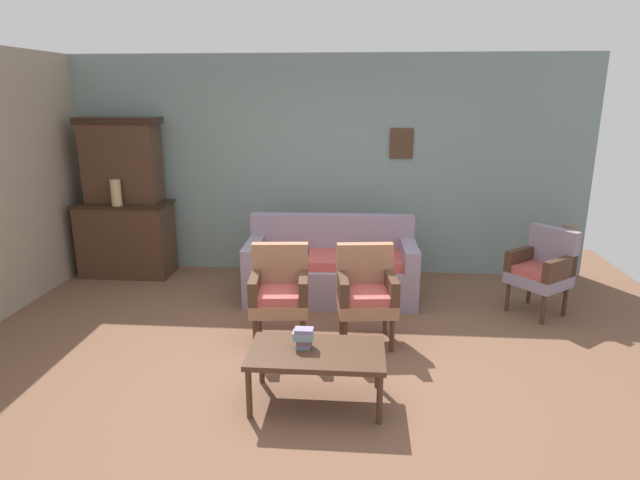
% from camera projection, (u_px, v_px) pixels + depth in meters
% --- Properties ---
extents(ground_plane, '(7.68, 7.68, 0.00)m').
position_uv_depth(ground_plane, '(307.00, 369.00, 4.46)').
color(ground_plane, brown).
extents(wall_back_with_decor, '(6.40, 0.09, 2.70)m').
position_uv_depth(wall_back_with_decor, '(328.00, 167.00, 6.62)').
color(wall_back_with_decor, gray).
rests_on(wall_back_with_decor, ground).
extents(side_cabinet, '(1.16, 0.55, 0.93)m').
position_uv_depth(side_cabinet, '(127.00, 239.00, 6.69)').
color(side_cabinet, '#472D1E').
rests_on(side_cabinet, ground).
extents(cabinet_upper_hutch, '(0.99, 0.38, 1.03)m').
position_uv_depth(cabinet_upper_hutch, '(122.00, 160.00, 6.50)').
color(cabinet_upper_hutch, '#472D1E').
rests_on(cabinet_upper_hutch, side_cabinet).
extents(vase_on_cabinet, '(0.12, 0.12, 0.32)m').
position_uv_depth(vase_on_cabinet, '(116.00, 192.00, 6.35)').
color(vase_on_cabinet, tan).
rests_on(vase_on_cabinet, side_cabinet).
extents(floral_couch, '(1.88, 0.84, 0.90)m').
position_uv_depth(floral_couch, '(331.00, 270.00, 5.95)').
color(floral_couch, gray).
rests_on(floral_couch, ground).
extents(armchair_row_middle, '(0.56, 0.54, 0.90)m').
position_uv_depth(armchair_row_middle, '(280.00, 290.00, 4.86)').
color(armchair_row_middle, '#9E6B4C').
rests_on(armchair_row_middle, ground).
extents(armchair_near_couch_end, '(0.57, 0.55, 0.90)m').
position_uv_depth(armchair_near_couch_end, '(366.00, 290.00, 4.85)').
color(armchair_near_couch_end, '#9E6B4C').
rests_on(armchair_near_couch_end, ground).
extents(wingback_chair_by_fireplace, '(0.71, 0.71, 0.90)m').
position_uv_depth(wingback_chair_by_fireplace, '(542.00, 267.00, 5.49)').
color(wingback_chair_by_fireplace, gray).
rests_on(wingback_chair_by_fireplace, ground).
extents(coffee_table, '(1.00, 0.56, 0.42)m').
position_uv_depth(coffee_table, '(317.00, 356.00, 3.89)').
color(coffee_table, '#472D1E').
rests_on(coffee_table, ground).
extents(book_stack_on_table, '(0.15, 0.11, 0.15)m').
position_uv_depth(book_stack_on_table, '(304.00, 337.00, 3.91)').
color(book_stack_on_table, slate).
rests_on(book_stack_on_table, coffee_table).
extents(floor_vase_by_wall, '(0.18, 0.18, 0.78)m').
position_uv_depth(floor_vase_by_wall, '(567.00, 257.00, 6.20)').
color(floor_vase_by_wall, gray).
rests_on(floor_vase_by_wall, ground).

